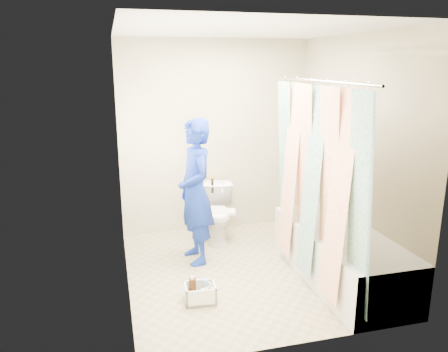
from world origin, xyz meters
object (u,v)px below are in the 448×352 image
object	(u,v)px
toilet	(218,213)
plumber	(195,192)
bathtub	(340,254)
cleaning_caddy	(201,294)

from	to	relation	value
toilet	plumber	distance (m)	0.79
toilet	plumber	bearing A→B (deg)	-112.86
bathtub	toilet	distance (m)	1.60
toilet	cleaning_caddy	xyz separation A→B (m)	(-0.51, -1.39, -0.25)
bathtub	toilet	size ratio (longest dim) A/B	2.65
plumber	cleaning_caddy	distance (m)	1.13
bathtub	cleaning_caddy	size ratio (longest dim) A/B	5.98
bathtub	cleaning_caddy	bearing A→B (deg)	-176.89
cleaning_caddy	bathtub	bearing A→B (deg)	7.41
cleaning_caddy	plumber	bearing A→B (deg)	85.94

